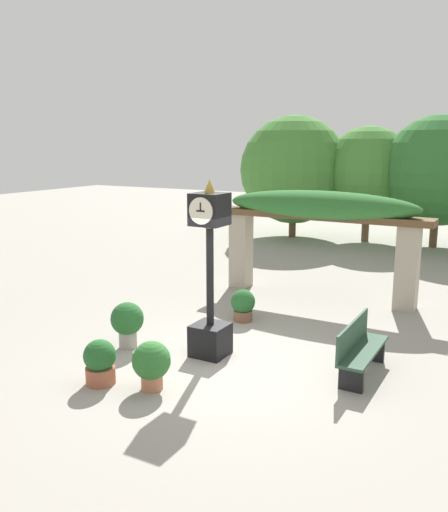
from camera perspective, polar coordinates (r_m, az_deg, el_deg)
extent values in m
plane|color=gray|center=(9.55, 0.04, -11.14)|extent=(60.00, 60.00, 0.00)
cube|color=black|center=(9.77, -1.45, -8.79)|extent=(0.60, 0.60, 0.57)
cylinder|color=black|center=(9.43, -1.48, -2.21)|extent=(0.13, 0.13, 1.73)
cylinder|color=gold|center=(9.25, -1.51, 3.13)|extent=(0.21, 0.21, 0.04)
cube|color=black|center=(9.21, -1.52, 4.95)|extent=(0.55, 0.55, 0.55)
cylinder|color=beige|center=(8.97, -2.46, 4.76)|extent=(0.45, 0.02, 0.45)
cylinder|color=beige|center=(9.46, -0.64, 5.13)|extent=(0.45, 0.02, 0.45)
cube|color=black|center=(8.96, -2.50, 4.75)|extent=(0.16, 0.01, 0.02)
cube|color=black|center=(8.95, -2.51, 5.18)|extent=(0.02, 0.01, 0.14)
cone|color=gold|center=(9.17, -1.54, 7.37)|extent=(0.19, 0.19, 0.23)
cube|color=#A89E89|center=(14.18, 1.80, 0.59)|extent=(0.48, 0.48, 1.94)
cube|color=#A89E89|center=(12.84, 18.73, -1.22)|extent=(0.48, 0.48, 1.94)
cube|color=brown|center=(12.96, 9.65, 4.07)|extent=(5.29, 0.14, 0.16)
cube|color=brown|center=(13.11, 9.89, 4.14)|extent=(5.29, 0.14, 0.16)
cube|color=brown|center=(13.26, 10.12, 4.22)|extent=(5.29, 0.14, 0.16)
cube|color=brown|center=(13.41, 10.34, 4.29)|extent=(5.29, 0.14, 0.16)
ellipsoid|color=#2D6B2D|center=(13.16, 10.04, 5.28)|extent=(4.71, 1.08, 0.70)
cylinder|color=#B26B4C|center=(8.63, -7.59, -12.96)|extent=(0.33, 0.33, 0.24)
sphere|color=#2D6B2D|center=(8.49, -7.65, -10.84)|extent=(0.60, 0.60, 0.60)
cylinder|color=gray|center=(10.30, -10.08, -8.59)|extent=(0.33, 0.33, 0.33)
sphere|color=#235B28|center=(10.18, -10.16, -6.51)|extent=(0.61, 0.61, 0.61)
cylinder|color=#9E563D|center=(8.95, -12.86, -12.13)|extent=(0.47, 0.47, 0.27)
sphere|color=#235B28|center=(8.82, -12.95, -10.18)|extent=(0.51, 0.51, 0.51)
cylinder|color=brown|center=(11.63, 2.00, -6.28)|extent=(0.41, 0.41, 0.23)
sphere|color=#235B28|center=(11.54, 2.01, -4.82)|extent=(0.52, 0.52, 0.52)
cube|color=#2D4C38|center=(9.20, 14.48, -9.65)|extent=(0.42, 1.67, 0.05)
cube|color=#2D4C38|center=(9.16, 13.40, -8.02)|extent=(0.04, 1.67, 0.45)
cube|color=black|center=(8.69, 13.23, -12.48)|extent=(0.38, 0.08, 0.39)
cube|color=black|center=(9.89, 15.43, -9.54)|extent=(0.38, 0.08, 0.39)
cylinder|color=brown|center=(22.03, 7.22, 3.55)|extent=(0.28, 0.28, 1.21)
sphere|color=#427F33|center=(21.84, 7.36, 8.98)|extent=(4.24, 4.24, 4.24)
cylinder|color=brown|center=(21.66, 14.69, 3.54)|extent=(0.28, 0.28, 1.52)
sphere|color=#427F33|center=(21.48, 14.96, 8.65)|extent=(3.35, 3.35, 3.35)
cylinder|color=brown|center=(21.17, 21.24, 2.75)|extent=(0.28, 0.28, 1.39)
sphere|color=#2D6B2D|center=(20.97, 21.66, 8.35)|extent=(3.94, 3.94, 3.94)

